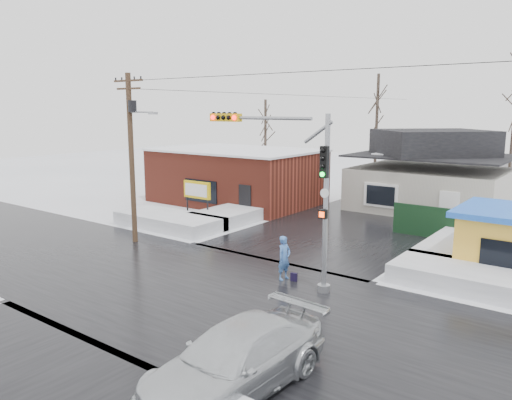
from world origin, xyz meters
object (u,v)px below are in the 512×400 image
Objects in this scene: utility_pole at (132,148)px; pedestrian at (284,258)px; marquee_sign at (197,191)px; car at (236,360)px; traffic_signal at (291,176)px.

utility_pole reaches higher than pedestrian.
marquee_sign is 1.35× the size of pedestrian.
traffic_signal is at bearing 117.05° from car.
traffic_signal is 10.39m from utility_pole.
traffic_signal is 1.21× the size of car.
marquee_sign is (-1.07, 5.99, -3.19)m from utility_pole.
marquee_sign is at bearing 100.13° from utility_pole.
traffic_signal is at bearing -2.95° from utility_pole.
pedestrian reaches higher than car.
traffic_signal reaches higher than pedestrian.
car is (3.22, -7.51, -3.70)m from traffic_signal.
traffic_signal is 2.75× the size of marquee_sign.
marquee_sign is at bearing 140.09° from car.
car is at bearing -30.65° from utility_pole.
utility_pole is at bearing 95.95° from pedestrian.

